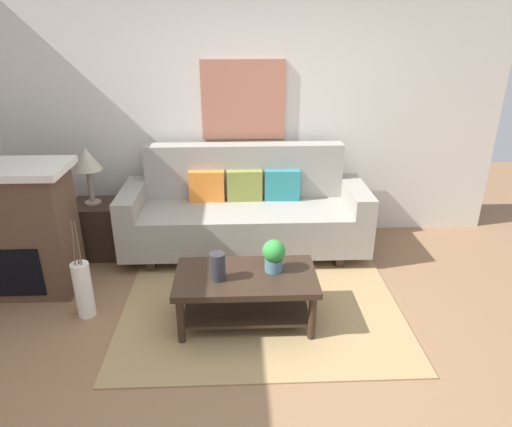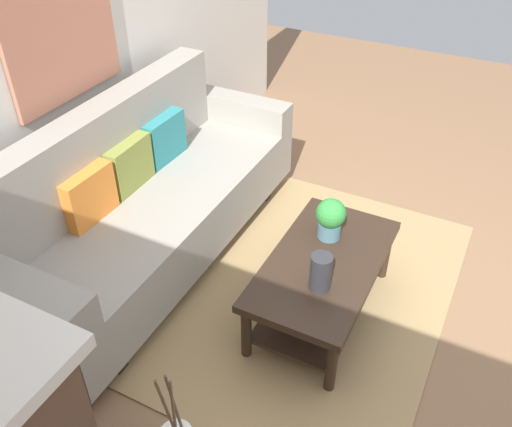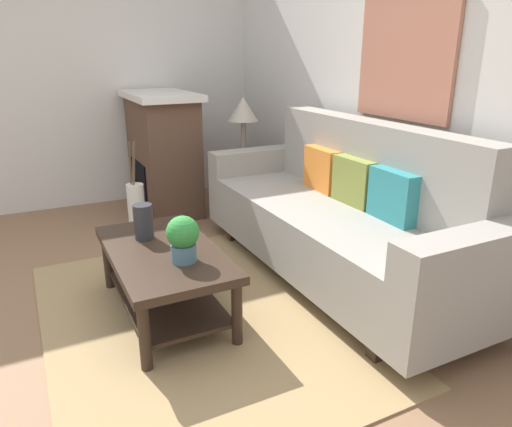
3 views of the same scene
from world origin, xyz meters
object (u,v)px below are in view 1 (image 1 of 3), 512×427
object	(u,v)px
throw_pillow_teal	(282,185)
fireplace	(17,229)
tabletop_vase	(218,266)
table_lamp	(87,161)
floor_vase	(83,290)
potted_plant_tabletop	(274,255)
couch	(245,212)
throw_pillow_olive	(245,185)
side_table	(97,229)
framed_painting	(243,100)
throw_pillow_orange	(207,186)
coffee_table	(246,287)

from	to	relation	value
throw_pillow_teal	fireplace	size ratio (longest dim) A/B	0.31
tabletop_vase	table_lamp	world-z (taller)	table_lamp
floor_vase	fireplace	bearing A→B (deg)	145.90
throw_pillow_teal	potted_plant_tabletop	distance (m)	1.32
throw_pillow_teal	fireplace	distance (m)	2.50
tabletop_vase	floor_vase	xyz separation A→B (m)	(-1.10, 0.19, -0.30)
couch	tabletop_vase	xyz separation A→B (m)	(-0.23, -1.29, 0.11)
throw_pillow_olive	potted_plant_tabletop	bearing A→B (deg)	-81.24
throw_pillow_teal	side_table	xyz separation A→B (m)	(-1.91, -0.13, -0.40)
floor_vase	framed_painting	distance (m)	2.40
potted_plant_tabletop	throw_pillow_teal	bearing A→B (deg)	81.87
couch	fireplace	bearing A→B (deg)	-161.61
tabletop_vase	fireplace	size ratio (longest dim) A/B	0.19
throw_pillow_teal	potted_plant_tabletop	bearing A→B (deg)	-98.13
side_table	fireplace	bearing A→B (deg)	-125.21
throw_pillow_orange	throw_pillow_olive	distance (m)	0.39
tabletop_vase	fireplace	world-z (taller)	fireplace
throw_pillow_orange	fireplace	size ratio (longest dim) A/B	0.31
fireplace	throw_pillow_olive	bearing A→B (deg)	21.57
throw_pillow_orange	framed_painting	world-z (taller)	framed_painting
floor_vase	throw_pillow_orange	bearing A→B (deg)	52.34
table_lamp	fireplace	bearing A→B (deg)	-125.21
floor_vase	throw_pillow_olive	bearing A→B (deg)	42.57
throw_pillow_teal	floor_vase	distance (m)	2.15
tabletop_vase	potted_plant_tabletop	bearing A→B (deg)	14.42
fireplace	coffee_table	bearing A→B (deg)	-16.41
table_lamp	fireplace	xyz separation A→B (m)	(-0.46, -0.65, -0.41)
floor_vase	framed_painting	bearing A→B (deg)	49.60
coffee_table	framed_painting	size ratio (longest dim) A/B	1.28
tabletop_vase	potted_plant_tabletop	world-z (taller)	potted_plant_tabletop
floor_vase	couch	bearing A→B (deg)	39.53
couch	fireplace	size ratio (longest dim) A/B	2.10
coffee_table	fireplace	bearing A→B (deg)	163.59
throw_pillow_orange	floor_vase	bearing A→B (deg)	-127.66
table_lamp	fireplace	distance (m)	0.90
fireplace	framed_painting	xyz separation A→B (m)	(1.98, 1.12, 0.90)
fireplace	throw_pillow_orange	bearing A→B (deg)	26.17
throw_pillow_orange	couch	bearing A→B (deg)	-17.79
potted_plant_tabletop	table_lamp	size ratio (longest dim) A/B	0.46
coffee_table	framed_painting	xyz separation A→B (m)	(0.02, 1.70, 1.17)
coffee_table	throw_pillow_olive	bearing A→B (deg)	89.26
throw_pillow_orange	floor_vase	size ratio (longest dim) A/B	0.75
potted_plant_tabletop	side_table	bearing A→B (deg)	145.68
throw_pillow_orange	floor_vase	distance (m)	1.61
throw_pillow_teal	side_table	bearing A→B (deg)	-176.10
couch	coffee_table	distance (m)	1.24
framed_painting	side_table	bearing A→B (deg)	-162.78
throw_pillow_olive	framed_painting	bearing A→B (deg)	90.00
throw_pillow_teal	framed_painting	xyz separation A→B (m)	(-0.39, 0.34, 0.81)
throw_pillow_olive	fireplace	world-z (taller)	fireplace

